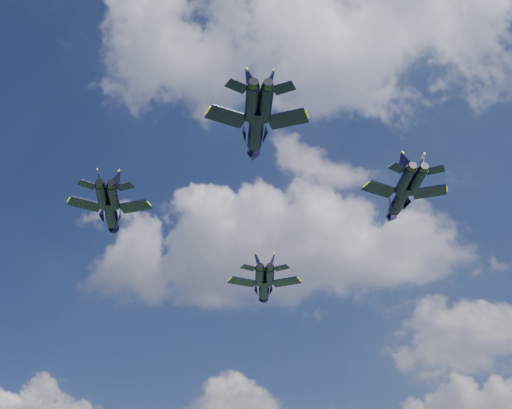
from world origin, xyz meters
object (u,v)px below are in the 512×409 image
at_px(jet_left, 111,214).
at_px(jet_right, 400,200).
at_px(jet_slot, 256,131).
at_px(jet_lead, 264,288).

xyz_separation_m(jet_left, jet_right, (38.38, 5.68, 1.14)).
xyz_separation_m(jet_right, jet_slot, (-15.47, -21.23, -2.52)).
relative_size(jet_lead, jet_left, 1.03).
relative_size(jet_lead, jet_right, 1.00).
bearing_deg(jet_slot, jet_left, 131.12).
bearing_deg(jet_slot, jet_lead, 84.31).
distance_m(jet_right, jet_slot, 26.38).
xyz_separation_m(jet_left, jet_slot, (22.92, -15.54, -1.38)).
xyz_separation_m(jet_lead, jet_right, (21.51, -16.71, 3.49)).
bearing_deg(jet_lead, jet_left, -138.43).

